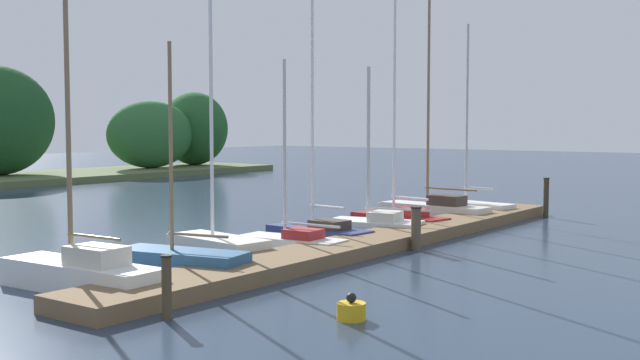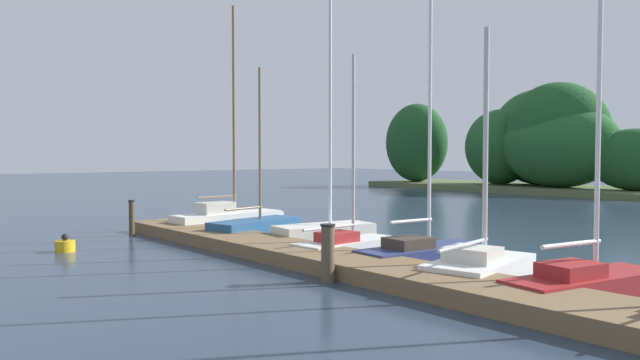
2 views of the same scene
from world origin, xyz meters
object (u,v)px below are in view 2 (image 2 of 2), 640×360
object	(u,v)px
sailboat_6	(590,276)
channel_buoy_0	(65,246)
sailboat_1	(258,227)
sailboat_3	(349,244)
sailboat_4	(424,248)
mooring_piling_1	(328,253)
sailboat_5	(481,264)
sailboat_2	(328,230)
sailboat_0	(230,217)
mooring_piling_0	(132,218)

from	to	relation	value
sailboat_6	channel_buoy_0	world-z (taller)	sailboat_6
sailboat_6	sailboat_1	bearing A→B (deg)	101.38
sailboat_3	sailboat_4	distance (m)	2.11
sailboat_6	mooring_piling_1	bearing A→B (deg)	136.21
sailboat_5	mooring_piling_1	distance (m)	3.21
sailboat_5	sailboat_6	distance (m)	2.15
sailboat_1	mooring_piling_1	bearing A→B (deg)	-124.13
sailboat_2	mooring_piling_1	size ratio (longest dim) A/B	6.60
sailboat_0	sailboat_2	xyz separation A→B (m)	(4.61, 0.53, -0.05)
sailboat_2	sailboat_3	distance (m)	2.15
sailboat_2	sailboat_5	size ratio (longest dim) A/B	1.50
sailboat_1	mooring_piling_0	bearing A→B (deg)	122.74
sailboat_2	sailboat_3	bearing A→B (deg)	-107.58
sailboat_0	sailboat_2	distance (m)	4.64
sailboat_2	sailboat_6	size ratio (longest dim) A/B	1.01
sailboat_2	sailboat_6	bearing A→B (deg)	-86.57
sailboat_4	sailboat_0	bearing A→B (deg)	96.37
sailboat_3	sailboat_6	xyz separation A→B (m)	(6.23, 0.30, 0.07)
sailboat_0	mooring_piling_0	world-z (taller)	sailboat_0
sailboat_5	mooring_piling_0	size ratio (longest dim) A/B	4.54
sailboat_0	sailboat_2	world-z (taller)	sailboat_2
mooring_piling_1	sailboat_2	bearing A→B (deg)	139.59
sailboat_5	sailboat_4	bearing A→B (deg)	61.64
sailboat_4	mooring_piling_1	bearing A→B (deg)	-170.86
sailboat_2	sailboat_5	distance (m)	6.13
sailboat_0	channel_buoy_0	distance (m)	6.09
mooring_piling_1	sailboat_3	bearing A→B (deg)	130.37
sailboat_2	sailboat_3	world-z (taller)	sailboat_2
mooring_piling_0	sailboat_4	bearing A→B (deg)	20.94
mooring_piling_0	channel_buoy_0	world-z (taller)	mooring_piling_0
sailboat_2	sailboat_5	world-z (taller)	sailboat_2
sailboat_4	mooring_piling_0	xyz separation A→B (m)	(-9.13, -3.49, 0.22)
sailboat_4	sailboat_5	size ratio (longest dim) A/B	1.61
sailboat_1	sailboat_5	bearing A→B (deg)	-102.10
sailboat_1	channel_buoy_0	xyz separation A→B (m)	(-1.00, -5.52, -0.17)
sailboat_1	mooring_piling_0	world-z (taller)	sailboat_1
channel_buoy_0	sailboat_4	bearing A→B (deg)	40.35
sailboat_2	sailboat_4	xyz separation A→B (m)	(3.96, -0.34, -0.03)
sailboat_5	mooring_piling_1	world-z (taller)	sailboat_5
sailboat_6	sailboat_3	bearing A→B (deg)	102.35
sailboat_2	mooring_piling_0	distance (m)	6.43
sailboat_1	sailboat_3	size ratio (longest dim) A/B	1.02
sailboat_3	sailboat_2	bearing A→B (deg)	60.91
sailboat_1	channel_buoy_0	size ratio (longest dim) A/B	10.24
sailboat_6	sailboat_5	bearing A→B (deg)	108.81
sailboat_2	sailboat_0	bearing A→B (deg)	104.41
sailboat_3	mooring_piling_1	xyz separation A→B (m)	(2.25, -2.65, 0.31)
sailboat_6	mooring_piling_1	world-z (taller)	sailboat_6
mooring_piling_1	channel_buoy_0	bearing A→B (deg)	-158.77
sailboat_2	channel_buoy_0	bearing A→B (deg)	161.09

